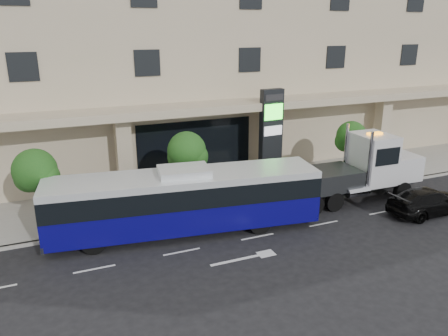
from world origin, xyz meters
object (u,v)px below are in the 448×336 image
object	(u,v)px
tow_truck	(359,170)
signage_pylon	(271,135)
black_sedan	(428,201)
city_bus	(185,200)

from	to	relation	value
tow_truck	signage_pylon	xyz separation A→B (m)	(-3.52, 4.78, 1.43)
signage_pylon	black_sedan	bearing A→B (deg)	-58.78
tow_truck	signage_pylon	world-z (taller)	signage_pylon
tow_truck	signage_pylon	bearing A→B (deg)	127.78
black_sedan	signage_pylon	size ratio (longest dim) A/B	0.82
signage_pylon	tow_truck	bearing A→B (deg)	-57.97
city_bus	signage_pylon	bearing A→B (deg)	41.07
black_sedan	signage_pylon	world-z (taller)	signage_pylon
city_bus	tow_truck	world-z (taller)	tow_truck
city_bus	signage_pylon	distance (m)	9.25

